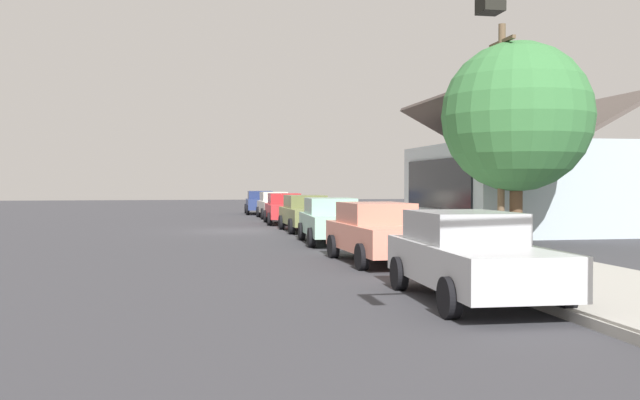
{
  "coord_description": "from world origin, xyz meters",
  "views": [
    {
      "loc": [
        30.9,
        -2.2,
        2.11
      ],
      "look_at": [
        0.28,
        3.56,
        1.37
      ],
      "focal_mm": 38.97,
      "sensor_mm": 36.0,
      "label": 1
    }
  ],
  "objects_px": {
    "car_coral": "(379,232)",
    "traffic_light_main": "(618,61)",
    "car_navy": "(260,202)",
    "car_silver": "(470,255)",
    "fire_hydrant_red": "(357,225)",
    "car_cherry": "(285,208)",
    "shade_tree": "(517,117)",
    "car_olive": "(306,213)",
    "car_seafoam": "(332,220)",
    "utility_pole_wooden": "(501,130)",
    "car_ivory": "(274,205)"
  },
  "relations": [
    {
      "from": "car_coral",
      "to": "traffic_light_main",
      "type": "height_order",
      "value": "traffic_light_main"
    },
    {
      "from": "car_ivory",
      "to": "car_coral",
      "type": "distance_m",
      "value": 24.25
    },
    {
      "from": "car_navy",
      "to": "shade_tree",
      "type": "relative_size",
      "value": 0.66
    },
    {
      "from": "car_navy",
      "to": "car_silver",
      "type": "relative_size",
      "value": 0.94
    },
    {
      "from": "car_seafoam",
      "to": "car_silver",
      "type": "relative_size",
      "value": 1.0
    },
    {
      "from": "car_silver",
      "to": "shade_tree",
      "type": "distance_m",
      "value": 12.48
    },
    {
      "from": "car_cherry",
      "to": "car_olive",
      "type": "height_order",
      "value": "same"
    },
    {
      "from": "utility_pole_wooden",
      "to": "car_navy",
      "type": "bearing_deg",
      "value": -167.85
    },
    {
      "from": "car_navy",
      "to": "fire_hydrant_red",
      "type": "height_order",
      "value": "car_navy"
    },
    {
      "from": "car_olive",
      "to": "shade_tree",
      "type": "distance_m",
      "value": 10.6
    },
    {
      "from": "car_olive",
      "to": "utility_pole_wooden",
      "type": "bearing_deg",
      "value": 33.05
    },
    {
      "from": "traffic_light_main",
      "to": "car_navy",
      "type": "bearing_deg",
      "value": 179.91
    },
    {
      "from": "shade_tree",
      "to": "car_seafoam",
      "type": "bearing_deg",
      "value": -107.19
    },
    {
      "from": "car_ivory",
      "to": "car_olive",
      "type": "bearing_deg",
      "value": 0.01
    },
    {
      "from": "car_ivory",
      "to": "traffic_light_main",
      "type": "height_order",
      "value": "traffic_light_main"
    },
    {
      "from": "car_ivory",
      "to": "car_seafoam",
      "type": "xyz_separation_m",
      "value": [
        18.17,
        -0.15,
        0.0
      ]
    },
    {
      "from": "car_olive",
      "to": "car_coral",
      "type": "relative_size",
      "value": 1.04
    },
    {
      "from": "shade_tree",
      "to": "fire_hydrant_red",
      "type": "relative_size",
      "value": 9.8
    },
    {
      "from": "car_silver",
      "to": "shade_tree",
      "type": "xyz_separation_m",
      "value": [
        -10.33,
        6.03,
        3.57
      ]
    },
    {
      "from": "car_silver",
      "to": "car_seafoam",
      "type": "bearing_deg",
      "value": -177.96
    },
    {
      "from": "car_navy",
      "to": "car_cherry",
      "type": "distance_m",
      "value": 11.89
    },
    {
      "from": "car_olive",
      "to": "traffic_light_main",
      "type": "relative_size",
      "value": 0.94
    },
    {
      "from": "shade_tree",
      "to": "fire_hydrant_red",
      "type": "height_order",
      "value": "shade_tree"
    },
    {
      "from": "car_cherry",
      "to": "utility_pole_wooden",
      "type": "distance_m",
      "value": 15.45
    },
    {
      "from": "shade_tree",
      "to": "car_olive",
      "type": "bearing_deg",
      "value": -143.41
    },
    {
      "from": "shade_tree",
      "to": "traffic_light_main",
      "type": "relative_size",
      "value": 1.34
    },
    {
      "from": "car_cherry",
      "to": "car_seafoam",
      "type": "xyz_separation_m",
      "value": [
        12.12,
        0.03,
        0.0
      ]
    },
    {
      "from": "car_seafoam",
      "to": "utility_pole_wooden",
      "type": "relative_size",
      "value": 0.65
    },
    {
      "from": "car_seafoam",
      "to": "car_coral",
      "type": "distance_m",
      "value": 6.09
    },
    {
      "from": "car_olive",
      "to": "car_silver",
      "type": "bearing_deg",
      "value": -0.61
    },
    {
      "from": "car_navy",
      "to": "car_seafoam",
      "type": "bearing_deg",
      "value": 2.75
    },
    {
      "from": "fire_hydrant_red",
      "to": "car_cherry",
      "type": "bearing_deg",
      "value": -171.26
    },
    {
      "from": "car_olive",
      "to": "traffic_light_main",
      "type": "height_order",
      "value": "traffic_light_main"
    },
    {
      "from": "car_seafoam",
      "to": "car_coral",
      "type": "height_order",
      "value": "same"
    },
    {
      "from": "car_cherry",
      "to": "shade_tree",
      "type": "relative_size",
      "value": 0.7
    },
    {
      "from": "traffic_light_main",
      "to": "fire_hydrant_red",
      "type": "xyz_separation_m",
      "value": [
        -19.25,
        1.66,
        -2.99
      ]
    },
    {
      "from": "car_ivory",
      "to": "car_olive",
      "type": "distance_m",
      "value": 12.03
    },
    {
      "from": "utility_pole_wooden",
      "to": "car_ivory",
      "type": "bearing_deg",
      "value": -165.19
    },
    {
      "from": "car_seafoam",
      "to": "car_navy",
      "type": "bearing_deg",
      "value": -176.83
    },
    {
      "from": "car_cherry",
      "to": "car_silver",
      "type": "bearing_deg",
      "value": 2.63
    },
    {
      "from": "car_seafoam",
      "to": "fire_hydrant_red",
      "type": "xyz_separation_m",
      "value": [
        -2.33,
        1.47,
        -0.32
      ]
    },
    {
      "from": "car_ivory",
      "to": "car_olive",
      "type": "height_order",
      "value": "same"
    },
    {
      "from": "car_coral",
      "to": "car_cherry",
      "type": "bearing_deg",
      "value": 177.9
    },
    {
      "from": "car_seafoam",
      "to": "fire_hydrant_red",
      "type": "height_order",
      "value": "car_seafoam"
    },
    {
      "from": "car_silver",
      "to": "fire_hydrant_red",
      "type": "height_order",
      "value": "car_silver"
    },
    {
      "from": "car_coral",
      "to": "fire_hydrant_red",
      "type": "height_order",
      "value": "car_coral"
    },
    {
      "from": "car_coral",
      "to": "fire_hydrant_red",
      "type": "relative_size",
      "value": 6.61
    },
    {
      "from": "utility_pole_wooden",
      "to": "car_olive",
      "type": "bearing_deg",
      "value": -146.59
    },
    {
      "from": "car_cherry",
      "to": "car_coral",
      "type": "relative_size",
      "value": 1.03
    },
    {
      "from": "car_cherry",
      "to": "car_ivory",
      "type": "bearing_deg",
      "value": -179.27
    }
  ]
}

